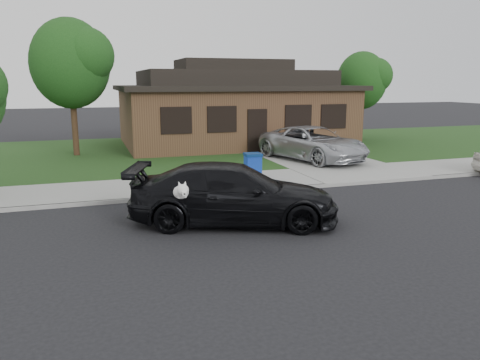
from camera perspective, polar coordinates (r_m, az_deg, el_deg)
name	(u,v)px	position (r m, az deg, el deg)	size (l,w,h in m)	color
ground	(259,226)	(11.86, 2.31, -5.68)	(120.00, 120.00, 0.00)	black
sidewalk	(209,184)	(16.47, -3.78, -0.48)	(60.00, 3.00, 0.12)	gray
curb	(221,193)	(15.06, -2.35, -1.64)	(60.00, 0.12, 0.12)	gray
lawn	(170,152)	(24.18, -8.54, 3.39)	(60.00, 13.00, 0.13)	#193814
driveway	(302,155)	(23.15, 7.59, 3.06)	(4.50, 13.00, 0.14)	gray
sedan	(234,194)	(11.95, -0.78, -1.71)	(5.71, 3.81, 1.54)	black
minivan	(313,143)	(21.22, 8.86, 4.45)	(2.47, 5.36, 1.49)	#B2B4B9
recycling_bin	(253,166)	(16.77, 1.57, 1.67)	(0.62, 0.64, 0.96)	#0E32A0
house	(233,108)	(26.84, -0.88, 8.79)	(12.60, 8.60, 4.65)	#422B1C
tree_0	(74,62)	(23.48, -19.60, 13.41)	(3.78, 3.60, 6.34)	#332114
tree_1	(365,80)	(29.73, 14.96, 11.75)	(3.15, 3.00, 5.25)	#332114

